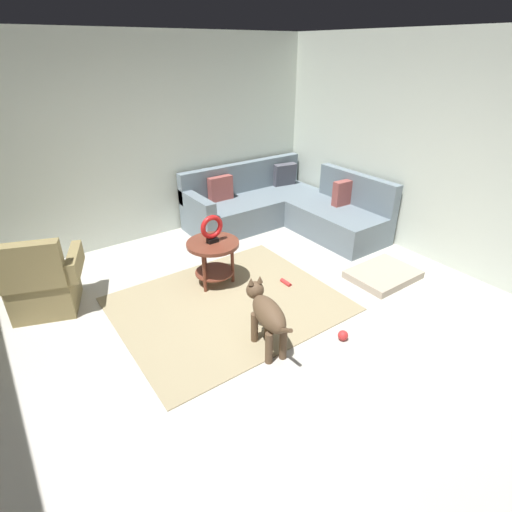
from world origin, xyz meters
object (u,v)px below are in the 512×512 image
side_table (213,252)px  dog_bed_mat (383,275)px  armchair (42,284)px  dog_toy_ball (343,335)px  dog (267,313)px  dog_toy_rope (286,283)px  sectional_couch (284,208)px  torus_sculpture (212,228)px

side_table → dog_bed_mat: side_table is taller
armchair → dog_bed_mat: armchair is taller
armchair → dog_toy_ball: armchair is taller
dog → dog_toy_rope: (0.85, 0.74, -0.35)m
sectional_couch → dog_toy_ball: 2.77m
dog_bed_mat → dog: dog is taller
dog → dog_toy_ball: size_ratio=8.45×
torus_sculpture → dog_bed_mat: size_ratio=0.41×
dog_bed_mat → dog_toy_ball: dog_toy_ball is taller
armchair → torus_sculpture: 1.85m
torus_sculpture → dog: torus_sculpture is taller
sectional_couch → armchair: bearing=-175.4°
side_table → torus_sculpture: 0.29m
dog_toy_ball → dog_toy_rope: bearing=80.1°
torus_sculpture → dog_toy_ball: size_ratio=3.28×
side_table → dog_toy_ball: side_table is taller
dog_toy_rope → dog: bearing=-138.9°
armchair → dog_toy_rope: bearing=-4.3°
sectional_couch → side_table: 1.93m
armchair → dog: (1.54, -1.82, 0.05)m
sectional_couch → armchair: same height
sectional_couch → dog_bed_mat: size_ratio=2.81×
armchair → dog_toy_rope: 2.64m
side_table → sectional_couch: bearing=25.9°
sectional_couch → dog: bearing=-132.4°
side_table → dog_toy_rope: side_table is taller
side_table → dog: size_ratio=0.71×
armchair → side_table: armchair is taller
sectional_couch → dog_toy_ball: bearing=-117.2°
side_table → dog_bed_mat: 2.07m
sectional_couch → dog: (-1.92, -2.10, 0.09)m
torus_sculpture → dog_toy_ball: torus_sculpture is taller
dog_toy_ball → dog_bed_mat: bearing=22.6°
sectional_couch → torus_sculpture: sectional_couch is taller
armchair → dog_bed_mat: size_ratio=1.20×
torus_sculpture → dog_bed_mat: (1.72, -1.09, -0.67)m
dog → side_table: bearing=93.3°
dog_toy_ball → dog_toy_rope: 1.11m
dog_toy_rope → side_table: bearing=141.9°
side_table → dog_toy_rope: 0.93m
side_table → dog_bed_mat: (1.72, -1.09, -0.37)m
dog_bed_mat → dog: (-1.90, -0.17, 0.33)m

